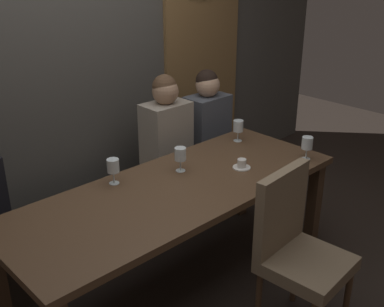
{
  "coord_description": "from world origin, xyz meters",
  "views": [
    {
      "loc": [
        -1.73,
        -1.95,
        2.07
      ],
      "look_at": [
        0.26,
        0.14,
        0.84
      ],
      "focal_mm": 44.41,
      "sensor_mm": 36.0,
      "label": 1
    }
  ],
  "objects": [
    {
      "name": "diner_bearded",
      "position": [
        0.5,
        0.68,
        0.82
      ],
      "size": [
        0.36,
        0.24,
        0.79
      ],
      "color": "#9E9384",
      "rests_on": "banquette_bench"
    },
    {
      "name": "arched_door",
      "position": [
        1.35,
        1.15,
        1.36
      ],
      "size": [
        0.9,
        0.05,
        2.55
      ],
      "color": "olive",
      "rests_on": "ground"
    },
    {
      "name": "wine_glass_near_right",
      "position": [
        0.17,
        0.15,
        0.86
      ],
      "size": [
        0.08,
        0.08,
        0.16
      ],
      "color": "silver",
      "rests_on": "dining_table"
    },
    {
      "name": "diner_far_end",
      "position": [
        0.97,
        0.7,
        0.8
      ],
      "size": [
        0.36,
        0.24,
        0.74
      ],
      "color": "#4C515B",
      "rests_on": "banquette_bench"
    },
    {
      "name": "back_wall_tiled",
      "position": [
        0.0,
        1.22,
        1.5
      ],
      "size": [
        6.0,
        0.12,
        3.0
      ],
      "primitive_type": "cube",
      "color": "#4C4944",
      "rests_on": "ground"
    },
    {
      "name": "banquette_bench",
      "position": [
        0.0,
        0.7,
        0.23
      ],
      "size": [
        2.5,
        0.44,
        0.45
      ],
      "color": "#312A23",
      "rests_on": "ground"
    },
    {
      "name": "wine_glass_center_back",
      "position": [
        -0.25,
        0.3,
        0.86
      ],
      "size": [
        0.08,
        0.08,
        0.16
      ],
      "color": "silver",
      "rests_on": "dining_table"
    },
    {
      "name": "chair_near_side",
      "position": [
        0.24,
        -0.72,
        0.56
      ],
      "size": [
        0.47,
        0.47,
        0.98
      ],
      "color": "brown",
      "rests_on": "ground"
    },
    {
      "name": "dining_table",
      "position": [
        0.0,
        0.0,
        0.65
      ],
      "size": [
        2.2,
        0.84,
        0.74
      ],
      "color": "#493422",
      "rests_on": "ground"
    },
    {
      "name": "espresso_cup",
      "position": [
        0.5,
        -0.09,
        0.77
      ],
      "size": [
        0.12,
        0.12,
        0.06
      ],
      "color": "white",
      "rests_on": "dining_table"
    },
    {
      "name": "wine_glass_near_left",
      "position": [
        0.93,
        -0.3,
        0.85
      ],
      "size": [
        0.08,
        0.08,
        0.16
      ],
      "color": "silver",
      "rests_on": "dining_table"
    },
    {
      "name": "ground",
      "position": [
        0.0,
        0.0,
        0.0
      ],
      "size": [
        9.0,
        9.0,
        0.0
      ],
      "primitive_type": "plane",
      "color": "black"
    },
    {
      "name": "wine_glass_far_right",
      "position": [
        0.85,
        0.25,
        0.86
      ],
      "size": [
        0.08,
        0.08,
        0.16
      ],
      "color": "silver",
      "rests_on": "dining_table"
    }
  ]
}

